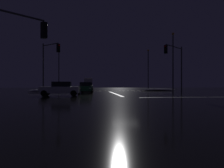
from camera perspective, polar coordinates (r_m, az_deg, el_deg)
The scene contains 20 objects.
ground at distance 22.16m, azimuth 3.29°, elevation -3.52°, with size 120.00×120.00×0.10m, color black.
stop_line_north at distance 31.22m, azimuth 0.69°, elevation -2.40°, with size 0.35×15.75×0.01m.
centre_line_ns at distance 42.76m, azimuth -1.03°, elevation -1.75°, with size 22.00×0.15×0.01m.
crosswalk_bar_east at distance 25.30m, azimuth 24.50°, elevation -2.96°, with size 15.75×0.40×0.01m.
snow_bank_left_curb at distance 38.61m, azimuth -15.36°, elevation -1.60°, with size 6.77×1.50×0.46m.
snow_bank_right_curb at distance 45.68m, azimuth 11.41°, elevation -1.38°, with size 7.08×1.50×0.41m.
sedan_green at distance 33.79m, azimuth -6.61°, elevation -0.86°, with size 2.02×4.33×1.57m.
sedan_gray at distance 39.98m, azimuth -6.15°, elevation -0.72°, with size 2.02×4.33×1.57m.
sedan_silver at distance 45.95m, azimuth -5.97°, elevation -0.63°, with size 2.02×4.33×1.57m.
sedan_black at distance 51.89m, azimuth -5.81°, elevation -0.55°, with size 2.02×4.33×1.57m.
sedan_orange at distance 57.67m, azimuth -6.08°, elevation -0.50°, with size 2.02×4.33×1.57m.
sedan_blue at distance 63.41m, azimuth -6.13°, elevation -0.45°, with size 2.02×4.33×1.57m.
box_truck at distance 71.22m, azimuth -5.89°, elevation 0.33°, with size 2.68×8.28×3.08m.
sedan_white_crossing at distance 25.99m, azimuth -12.69°, elevation -1.12°, with size 4.33×2.02×1.57m.
traffic_signal_nw at distance 31.07m, azimuth -15.29°, elevation 5.99°, with size 2.59×2.59×6.71m.
traffic_signal_sw at distance 14.74m, azimuth -24.61°, elevation 10.55°, with size 3.47×3.47×5.76m.
traffic_signal_ne at distance 32.25m, azimuth 15.42°, elevation 5.81°, with size 3.79×3.79×6.57m.
streetlamp_right_near at distance 39.31m, azimuth 14.86°, elevation 6.26°, with size 0.44×0.44×9.78m.
streetlamp_right_far at distance 54.50m, azimuth 8.95°, elevation 4.30°, with size 0.44×0.44×9.38m.
streetlamp_left_far at distance 53.19m, azimuth -13.02°, elevation 4.23°, with size 0.44×0.44×9.06m.
Camera 1 is at (-3.43, -21.85, 1.32)m, focal length 36.93 mm.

